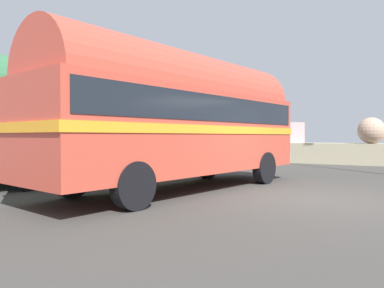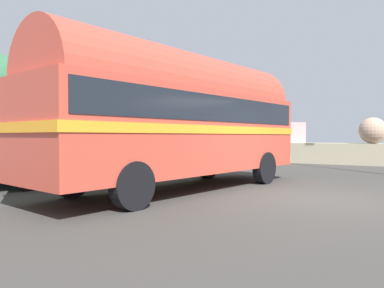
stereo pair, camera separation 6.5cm
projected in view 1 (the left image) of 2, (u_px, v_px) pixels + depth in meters
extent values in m
cube|color=#403D3A|center=(316.00, 199.00, 8.39)|extent=(32.00, 26.00, 0.02)
cube|color=tan|center=(359.00, 154.00, 18.69)|extent=(31.36, 1.80, 1.10)
sphere|color=tan|center=(155.00, 136.00, 25.39)|extent=(0.72, 0.72, 0.72)
cube|color=#AAAB88|center=(190.00, 136.00, 23.49)|extent=(1.05, 1.04, 0.78)
sphere|color=#ACB197|center=(237.00, 133.00, 21.82)|extent=(1.10, 1.10, 1.10)
cube|color=#BF9597|center=(291.00, 133.00, 20.81)|extent=(1.47, 1.46, 1.15)
sphere|color=tan|center=(371.00, 130.00, 17.96)|extent=(1.30, 1.30, 1.30)
cylinder|color=black|center=(207.00, 164.00, 12.47)|extent=(0.46, 1.00, 0.96)
cylinder|color=black|center=(264.00, 168.00, 11.05)|extent=(0.46, 1.00, 0.96)
cylinder|color=black|center=(71.00, 177.00, 8.47)|extent=(0.46, 1.00, 0.96)
cylinder|color=black|center=(134.00, 186.00, 7.06)|extent=(0.46, 1.00, 0.96)
cube|color=#C44634|center=(180.00, 132.00, 9.74)|extent=(3.94, 8.70, 2.10)
cylinder|color=#C44634|center=(180.00, 93.00, 9.72)|extent=(3.68, 8.33, 2.20)
cube|color=orange|center=(180.00, 130.00, 9.74)|extent=(4.01, 8.79, 0.20)
cube|color=black|center=(180.00, 111.00, 9.73)|extent=(3.91, 8.38, 0.64)
cube|color=silver|center=(260.00, 157.00, 13.03)|extent=(2.27, 0.59, 0.28)
cylinder|color=black|center=(132.00, 160.00, 14.91)|extent=(0.50, 1.00, 0.96)
cylinder|color=black|center=(169.00, 162.00, 13.42)|extent=(0.50, 1.00, 0.96)
cylinder|color=black|center=(27.00, 173.00, 9.58)|extent=(0.50, 1.00, 0.96)
cube|color=#336B44|center=(91.00, 133.00, 12.23)|extent=(4.28, 8.73, 2.10)
cylinder|color=#336B44|center=(91.00, 102.00, 12.20)|extent=(4.01, 8.35, 2.20)
cube|color=gold|center=(91.00, 131.00, 12.22)|extent=(4.35, 8.82, 0.20)
cube|color=black|center=(91.00, 116.00, 12.21)|extent=(4.24, 8.41, 0.64)
cube|color=silver|center=(179.00, 154.00, 15.39)|extent=(2.25, 0.68, 0.28)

